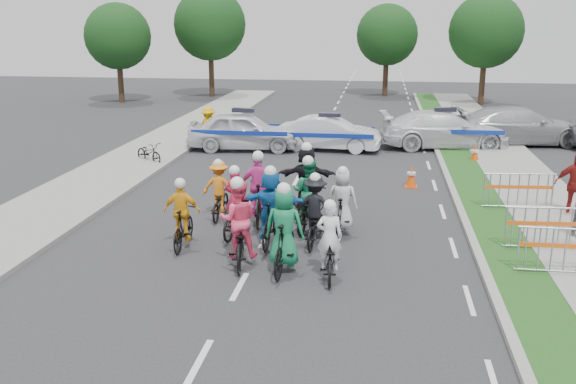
# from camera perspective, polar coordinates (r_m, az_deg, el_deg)

# --- Properties ---
(ground) EXTENTS (90.00, 90.00, 0.00)m
(ground) POSITION_cam_1_polar(r_m,az_deg,el_deg) (13.37, -4.34, -8.40)
(ground) COLOR #28282B
(ground) RESTS_ON ground
(curb_right) EXTENTS (0.20, 60.00, 0.12)m
(curb_right) POSITION_cam_1_polar(r_m,az_deg,el_deg) (17.91, 15.44, -2.51)
(curb_right) COLOR gray
(curb_right) RESTS_ON ground
(grass_strip) EXTENTS (1.20, 60.00, 0.11)m
(grass_strip) POSITION_cam_1_polar(r_m,az_deg,el_deg) (18.01, 17.65, -2.59)
(grass_strip) COLOR #184516
(grass_strip) RESTS_ON ground
(sidewalk_right) EXTENTS (2.40, 60.00, 0.13)m
(sidewalk_right) POSITION_cam_1_polar(r_m,az_deg,el_deg) (18.40, 23.19, -2.72)
(sidewalk_right) COLOR gray
(sidewalk_right) RESTS_ON ground
(sidewalk_left) EXTENTS (3.00, 60.00, 0.13)m
(sidewalk_left) POSITION_cam_1_polar(r_m,az_deg,el_deg) (20.01, -19.62, -0.98)
(sidewalk_left) COLOR gray
(sidewalk_left) RESTS_ON ground
(rider_0) EXTENTS (0.73, 1.76, 1.75)m
(rider_0) POSITION_cam_1_polar(r_m,az_deg,el_deg) (13.61, 3.70, -5.30)
(rider_0) COLOR black
(rider_0) RESTS_ON ground
(rider_1) EXTENTS (0.88, 1.95, 2.02)m
(rider_1) POSITION_cam_1_polar(r_m,az_deg,el_deg) (13.83, -0.32, -4.06)
(rider_1) COLOR black
(rider_1) RESTS_ON ground
(rider_2) EXTENTS (1.04, 2.08, 2.03)m
(rider_2) POSITION_cam_1_polar(r_m,az_deg,el_deg) (14.33, -4.39, -3.54)
(rider_2) COLOR black
(rider_2) RESTS_ON ground
(rider_3) EXTENTS (0.89, 1.68, 1.75)m
(rider_3) POSITION_cam_1_polar(r_m,az_deg,el_deg) (15.48, -9.34, -2.54)
(rider_3) COLOR black
(rider_3) RESTS_ON ground
(rider_4) EXTENTS (1.05, 1.82, 1.81)m
(rider_4) POSITION_cam_1_polar(r_m,az_deg,el_deg) (15.54, 2.41, -2.17)
(rider_4) COLOR black
(rider_4) RESTS_ON ground
(rider_5) EXTENTS (1.60, 1.92, 1.99)m
(rider_5) POSITION_cam_1_polar(r_m,az_deg,el_deg) (15.45, -1.50, -1.77)
(rider_5) COLOR black
(rider_5) RESTS_ON ground
(rider_6) EXTENTS (0.86, 1.87, 1.84)m
(rider_6) POSITION_cam_1_polar(r_m,az_deg,el_deg) (16.25, -4.64, -1.78)
(rider_6) COLOR black
(rider_6) RESTS_ON ground
(rider_7) EXTENTS (0.80, 1.76, 1.81)m
(rider_7) POSITION_cam_1_polar(r_m,az_deg,el_deg) (16.23, 4.83, -1.44)
(rider_7) COLOR black
(rider_7) RESTS_ON ground
(rider_8) EXTENTS (0.98, 2.02, 1.98)m
(rider_8) POSITION_cam_1_polar(r_m,az_deg,el_deg) (16.63, 1.80, -0.89)
(rider_8) COLOR black
(rider_8) RESTS_ON ground
(rider_9) EXTENTS (1.04, 1.94, 1.99)m
(rider_9) POSITION_cam_1_polar(r_m,az_deg,el_deg) (17.14, -2.59, -0.30)
(rider_9) COLOR black
(rider_9) RESTS_ON ground
(rider_10) EXTENTS (0.93, 1.64, 1.68)m
(rider_10) POSITION_cam_1_polar(r_m,az_deg,el_deg) (17.68, -6.09, -0.23)
(rider_10) COLOR black
(rider_10) RESTS_ON ground
(rider_11) EXTENTS (1.66, 1.98, 2.06)m
(rider_11) POSITION_cam_1_polar(r_m,az_deg,el_deg) (17.93, 1.66, 0.72)
(rider_11) COLOR black
(rider_11) RESTS_ON ground
(police_car_0) EXTENTS (4.79, 2.30, 1.58)m
(police_car_0) POSITION_cam_1_polar(r_m,az_deg,el_deg) (26.86, -3.97, 5.44)
(police_car_0) COLOR silver
(police_car_0) RESTS_ON ground
(police_car_1) EXTENTS (4.36, 1.88, 1.40)m
(police_car_1) POSITION_cam_1_polar(r_m,az_deg,el_deg) (26.81, 3.70, 5.22)
(police_car_1) COLOR silver
(police_car_1) RESTS_ON ground
(police_car_2) EXTENTS (5.61, 2.91, 1.56)m
(police_car_2) POSITION_cam_1_polar(r_m,az_deg,el_deg) (27.97, 13.70, 5.41)
(police_car_2) COLOR silver
(police_car_2) RESTS_ON ground
(civilian_sedan) EXTENTS (5.88, 3.06, 1.63)m
(civilian_sedan) POSITION_cam_1_polar(r_m,az_deg,el_deg) (29.73, 19.87, 5.57)
(civilian_sedan) COLOR #A2A2A6
(civilian_sedan) RESTS_ON ground
(spectator_2) EXTENTS (1.18, 0.74, 1.87)m
(spectator_2) POSITION_cam_1_polar(r_m,az_deg,el_deg) (19.18, 24.21, 0.57)
(spectator_2) COLOR maroon
(spectator_2) RESTS_ON ground
(marshal_hiviz) EXTENTS (1.23, 1.22, 1.70)m
(marshal_hiviz) POSITION_cam_1_polar(r_m,az_deg,el_deg) (27.61, -7.07, 5.75)
(marshal_hiviz) COLOR gold
(marshal_hiviz) RESTS_ON ground
(barrier_0) EXTENTS (2.00, 0.51, 1.12)m
(barrier_0) POSITION_cam_1_polar(r_m,az_deg,el_deg) (14.76, 23.39, -5.00)
(barrier_0) COLOR #A5A8AD
(barrier_0) RESTS_ON ground
(barrier_1) EXTENTS (2.03, 0.64, 1.12)m
(barrier_1) POSITION_cam_1_polar(r_m,az_deg,el_deg) (16.17, 22.04, -3.15)
(barrier_1) COLOR #A5A8AD
(barrier_1) RESTS_ON ground
(barrier_2) EXTENTS (2.04, 0.67, 1.12)m
(barrier_2) POSITION_cam_1_polar(r_m,az_deg,el_deg) (19.32, 19.78, -0.03)
(barrier_2) COLOR #A5A8AD
(barrier_2) RESTS_ON ground
(cone_0) EXTENTS (0.40, 0.40, 0.70)m
(cone_0) POSITION_cam_1_polar(r_m,az_deg,el_deg) (21.28, 10.90, 1.35)
(cone_0) COLOR #F24C0C
(cone_0) RESTS_ON ground
(cone_1) EXTENTS (0.40, 0.40, 0.70)m
(cone_1) POSITION_cam_1_polar(r_m,az_deg,el_deg) (25.45, 16.29, 3.28)
(cone_1) COLOR #F24C0C
(cone_1) RESTS_ON ground
(parked_bike) EXTENTS (1.53, 1.33, 0.80)m
(parked_bike) POSITION_cam_1_polar(r_m,az_deg,el_deg) (24.93, -12.26, 3.44)
(parked_bike) COLOR black
(parked_bike) RESTS_ON ground
(tree_0) EXTENTS (4.20, 4.20, 6.30)m
(tree_0) POSITION_cam_1_polar(r_m,az_deg,el_deg) (43.32, -14.91, 13.22)
(tree_0) COLOR #382619
(tree_0) RESTS_ON ground
(tree_1) EXTENTS (4.55, 4.55, 6.82)m
(tree_1) POSITION_cam_1_polar(r_m,az_deg,el_deg) (42.41, 17.21, 13.49)
(tree_1) COLOR #382619
(tree_1) RESTS_ON ground
(tree_3) EXTENTS (4.90, 4.90, 7.35)m
(tree_3) POSITION_cam_1_polar(r_m,az_deg,el_deg) (45.48, -6.95, 14.56)
(tree_3) COLOR #382619
(tree_3) RESTS_ON ground
(tree_4) EXTENTS (4.20, 4.20, 6.30)m
(tree_4) POSITION_cam_1_polar(r_m,az_deg,el_deg) (45.96, 8.80, 13.63)
(tree_4) COLOR #382619
(tree_4) RESTS_ON ground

